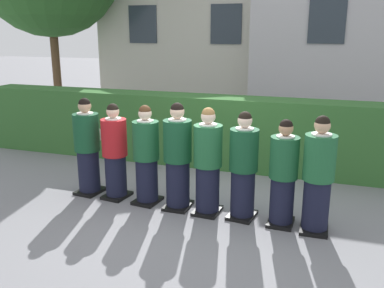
# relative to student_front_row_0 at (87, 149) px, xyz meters

# --- Properties ---
(ground_plane) EXTENTS (60.00, 60.00, 0.00)m
(ground_plane) POSITION_rel_student_front_row_0_xyz_m (1.87, -0.13, -0.77)
(ground_plane) COLOR slate
(student_front_row_0) EXTENTS (0.43, 0.54, 1.62)m
(student_front_row_0) POSITION_rel_student_front_row_0_xyz_m (0.00, 0.00, 0.00)
(student_front_row_0) COLOR black
(student_front_row_0) RESTS_ON ground
(student_in_red_blazer) EXTENTS (0.42, 0.49, 1.57)m
(student_in_red_blazer) POSITION_rel_student_front_row_0_xyz_m (0.53, -0.04, -0.03)
(student_in_red_blazer) COLOR black
(student_in_red_blazer) RESTS_ON ground
(student_front_row_2) EXTENTS (0.42, 0.50, 1.58)m
(student_front_row_2) POSITION_rel_student_front_row_0_xyz_m (1.10, -0.07, -0.02)
(student_front_row_2) COLOR black
(student_front_row_2) RESTS_ON ground
(student_front_row_3) EXTENTS (0.43, 0.48, 1.65)m
(student_front_row_3) POSITION_rel_student_front_row_0_xyz_m (1.64, -0.11, 0.01)
(student_front_row_3) COLOR black
(student_front_row_3) RESTS_ON ground
(student_front_row_4) EXTENTS (0.42, 0.48, 1.62)m
(student_front_row_4) POSITION_rel_student_front_row_0_xyz_m (2.13, -0.15, -0.00)
(student_front_row_4) COLOR black
(student_front_row_4) RESTS_ON ground
(student_front_row_5) EXTENTS (0.42, 0.53, 1.59)m
(student_front_row_5) POSITION_rel_student_front_row_0_xyz_m (2.66, -0.14, -0.02)
(student_front_row_5) COLOR black
(student_front_row_5) RESTS_ON ground
(student_front_row_6) EXTENTS (0.40, 0.49, 1.53)m
(student_front_row_6) POSITION_rel_student_front_row_0_xyz_m (3.23, -0.20, -0.05)
(student_front_row_6) COLOR black
(student_front_row_6) RESTS_ON ground
(student_front_row_7) EXTENTS (0.42, 0.47, 1.62)m
(student_front_row_7) POSITION_rel_student_front_row_0_xyz_m (3.70, -0.26, -0.00)
(student_front_row_7) COLOR black
(student_front_row_7) RESTS_ON ground
(hedge) EXTENTS (10.96, 0.70, 1.41)m
(hedge) POSITION_rel_student_front_row_0_xyz_m (1.87, 2.12, -0.07)
(hedge) COLOR #33662D
(hedge) RESTS_ON ground
(school_building_main) EXTENTS (6.08, 4.41, 6.27)m
(school_building_main) POSITION_rel_student_front_row_0_xyz_m (-0.51, 8.35, 2.44)
(school_building_main) COLOR beige
(school_building_main) RESTS_ON ground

